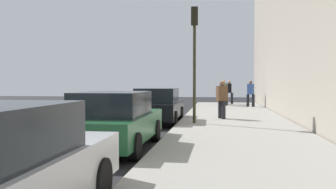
{
  "coord_description": "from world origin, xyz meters",
  "views": [
    {
      "loc": [
        -15.23,
        -2.58,
        1.75
      ],
      "look_at": [
        -0.19,
        -0.5,
        1.24
      ],
      "focal_mm": 38.41,
      "sensor_mm": 36.0,
      "label": 1
    }
  ],
  "objects_px": {
    "parked_car_green": "(114,121)",
    "pedestrian_olive_coat": "(224,92)",
    "traffic_light_pole": "(194,45)",
    "pedestrian_brown_coat": "(222,99)",
    "pedestrian_blue_coat": "(251,93)",
    "parked_car_black": "(158,106)",
    "pedestrian_grey_coat": "(223,91)",
    "rolling_suitcase": "(224,101)",
    "pedestrian_black_coat": "(229,91)"
  },
  "relations": [
    {
      "from": "pedestrian_blue_coat",
      "to": "rolling_suitcase",
      "type": "distance_m",
      "value": 3.05
    },
    {
      "from": "parked_car_green",
      "to": "pedestrian_olive_coat",
      "type": "height_order",
      "value": "pedestrian_olive_coat"
    },
    {
      "from": "pedestrian_black_coat",
      "to": "pedestrian_blue_coat",
      "type": "bearing_deg",
      "value": -157.95
    },
    {
      "from": "pedestrian_olive_coat",
      "to": "rolling_suitcase",
      "type": "xyz_separation_m",
      "value": [
        1.49,
        -0.06,
        -0.66
      ]
    },
    {
      "from": "parked_car_green",
      "to": "pedestrian_blue_coat",
      "type": "xyz_separation_m",
      "value": [
        15.23,
        -4.85,
        0.32
      ]
    },
    {
      "from": "pedestrian_brown_coat",
      "to": "rolling_suitcase",
      "type": "xyz_separation_m",
      "value": [
        10.7,
        -0.28,
        -0.63
      ]
    },
    {
      "from": "parked_car_green",
      "to": "pedestrian_olive_coat",
      "type": "xyz_separation_m",
      "value": [
        16.18,
        -3.09,
        0.32
      ]
    },
    {
      "from": "pedestrian_brown_coat",
      "to": "pedestrian_olive_coat",
      "type": "relative_size",
      "value": 0.96
    },
    {
      "from": "parked_car_green",
      "to": "pedestrian_olive_coat",
      "type": "bearing_deg",
      "value": -10.8
    },
    {
      "from": "rolling_suitcase",
      "to": "pedestrian_black_coat",
      "type": "bearing_deg",
      "value": -29.87
    },
    {
      "from": "parked_car_green",
      "to": "parked_car_black",
      "type": "bearing_deg",
      "value": -1.34
    },
    {
      "from": "pedestrian_olive_coat",
      "to": "pedestrian_blue_coat",
      "type": "xyz_separation_m",
      "value": [
        -0.95,
        -1.76,
        -0.0
      ]
    },
    {
      "from": "pedestrian_olive_coat",
      "to": "traffic_light_pole",
      "type": "distance_m",
      "value": 11.4
    },
    {
      "from": "pedestrian_brown_coat",
      "to": "parked_car_black",
      "type": "bearing_deg",
      "value": 107.73
    },
    {
      "from": "parked_car_black",
      "to": "parked_car_green",
      "type": "bearing_deg",
      "value": 178.66
    },
    {
      "from": "pedestrian_black_coat",
      "to": "pedestrian_brown_coat",
      "type": "bearing_deg",
      "value": 176.51
    },
    {
      "from": "parked_car_green",
      "to": "rolling_suitcase",
      "type": "height_order",
      "value": "parked_car_green"
    },
    {
      "from": "parked_car_black",
      "to": "pedestrian_olive_coat",
      "type": "xyz_separation_m",
      "value": [
        10.08,
        -2.94,
        0.32
      ]
    },
    {
      "from": "rolling_suitcase",
      "to": "pedestrian_grey_coat",
      "type": "bearing_deg",
      "value": 174.66
    },
    {
      "from": "parked_car_black",
      "to": "rolling_suitcase",
      "type": "distance_m",
      "value": 11.96
    },
    {
      "from": "pedestrian_olive_coat",
      "to": "rolling_suitcase",
      "type": "height_order",
      "value": "pedestrian_olive_coat"
    },
    {
      "from": "pedestrian_grey_coat",
      "to": "rolling_suitcase",
      "type": "xyz_separation_m",
      "value": [
        0.46,
        -0.04,
        -0.7
      ]
    },
    {
      "from": "parked_car_black",
      "to": "pedestrian_brown_coat",
      "type": "relative_size",
      "value": 2.63
    },
    {
      "from": "parked_car_green",
      "to": "traffic_light_pole",
      "type": "height_order",
      "value": "traffic_light_pole"
    },
    {
      "from": "parked_car_green",
      "to": "pedestrian_olive_coat",
      "type": "distance_m",
      "value": 16.48
    },
    {
      "from": "parked_car_black",
      "to": "traffic_light_pole",
      "type": "height_order",
      "value": "traffic_light_pole"
    },
    {
      "from": "pedestrian_olive_coat",
      "to": "pedestrian_blue_coat",
      "type": "relative_size",
      "value": 1.0
    },
    {
      "from": "parked_car_black",
      "to": "pedestrian_grey_coat",
      "type": "height_order",
      "value": "pedestrian_grey_coat"
    },
    {
      "from": "pedestrian_brown_coat",
      "to": "pedestrian_olive_coat",
      "type": "height_order",
      "value": "pedestrian_olive_coat"
    },
    {
      "from": "parked_car_green",
      "to": "traffic_light_pole",
      "type": "xyz_separation_m",
      "value": [
        5.07,
        -1.77,
        2.46
      ]
    },
    {
      "from": "parked_car_black",
      "to": "traffic_light_pole",
      "type": "bearing_deg",
      "value": -122.46
    },
    {
      "from": "pedestrian_grey_coat",
      "to": "parked_car_black",
      "type": "bearing_deg",
      "value": 165.09
    },
    {
      "from": "parked_car_black",
      "to": "rolling_suitcase",
      "type": "xyz_separation_m",
      "value": [
        11.57,
        -3.0,
        -0.34
      ]
    },
    {
      "from": "pedestrian_blue_coat",
      "to": "traffic_light_pole",
      "type": "distance_m",
      "value": 10.83
    },
    {
      "from": "pedestrian_black_coat",
      "to": "pedestrian_blue_coat",
      "type": "xyz_separation_m",
      "value": [
        -3.17,
        -1.28,
        -0.01
      ]
    },
    {
      "from": "traffic_light_pole",
      "to": "parked_car_black",
      "type": "bearing_deg",
      "value": 57.54
    },
    {
      "from": "pedestrian_black_coat",
      "to": "parked_car_black",
      "type": "bearing_deg",
      "value": 164.46
    },
    {
      "from": "pedestrian_black_coat",
      "to": "rolling_suitcase",
      "type": "height_order",
      "value": "pedestrian_black_coat"
    },
    {
      "from": "pedestrian_blue_coat",
      "to": "traffic_light_pole",
      "type": "relative_size",
      "value": 0.38
    },
    {
      "from": "parked_car_green",
      "to": "pedestrian_brown_coat",
      "type": "relative_size",
      "value": 2.65
    },
    {
      "from": "pedestrian_brown_coat",
      "to": "traffic_light_pole",
      "type": "xyz_separation_m",
      "value": [
        -1.9,
        1.1,
        2.17
      ]
    },
    {
      "from": "parked_car_black",
      "to": "pedestrian_olive_coat",
      "type": "distance_m",
      "value": 10.51
    },
    {
      "from": "pedestrian_grey_coat",
      "to": "pedestrian_blue_coat",
      "type": "bearing_deg",
      "value": -138.6
    },
    {
      "from": "parked_car_black",
      "to": "pedestrian_black_coat",
      "type": "distance_m",
      "value": 12.77
    },
    {
      "from": "pedestrian_black_coat",
      "to": "rolling_suitcase",
      "type": "xyz_separation_m",
      "value": [
        -0.73,
        0.42,
        -0.67
      ]
    },
    {
      "from": "traffic_light_pole",
      "to": "parked_car_green",
      "type": "bearing_deg",
      "value": 160.77
    },
    {
      "from": "parked_car_green",
      "to": "traffic_light_pole",
      "type": "distance_m",
      "value": 5.9
    },
    {
      "from": "pedestrian_grey_coat",
      "to": "traffic_light_pole",
      "type": "relative_size",
      "value": 0.4
    },
    {
      "from": "pedestrian_grey_coat",
      "to": "traffic_light_pole",
      "type": "height_order",
      "value": "traffic_light_pole"
    },
    {
      "from": "pedestrian_brown_coat",
      "to": "pedestrian_blue_coat",
      "type": "xyz_separation_m",
      "value": [
        8.26,
        -1.98,
        0.04
      ]
    }
  ]
}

